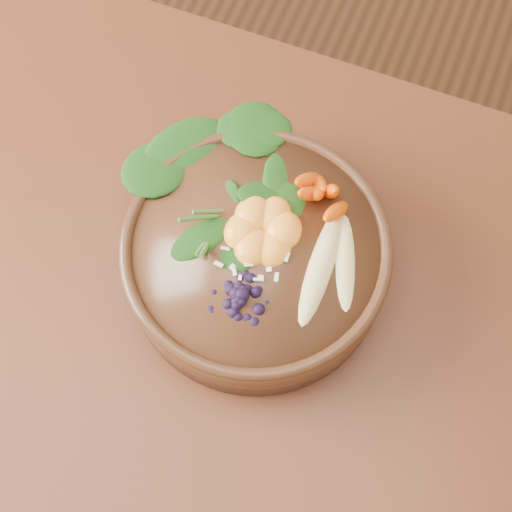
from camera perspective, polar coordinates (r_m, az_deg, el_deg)
ground at (r=1.58m, az=-7.25°, el=-13.04°), size 4.00×4.00×0.00m
dining_table at (r=0.95m, az=-11.91°, el=-6.15°), size 1.60×0.90×0.75m
stoneware_bowl at (r=0.82m, az=-0.00°, el=-0.27°), size 0.32×0.32×0.08m
kale_heap at (r=0.79m, az=-1.86°, el=6.38°), size 0.21×0.19×0.05m
carrot_cluster at (r=0.77m, az=5.64°, el=6.20°), size 0.07×0.07×0.08m
banana_halves at (r=0.76m, az=6.29°, el=-0.23°), size 0.08×0.17×0.03m
mandarin_cluster at (r=0.77m, az=0.56°, el=2.52°), size 0.09×0.10×0.03m
blueberry_pile at (r=0.74m, az=-1.23°, el=-2.76°), size 0.15×0.11×0.04m
coconut_flakes at (r=0.77m, az=-0.32°, el=-0.40°), size 0.10×0.08×0.01m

